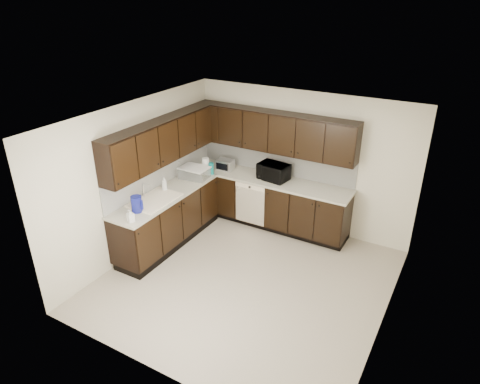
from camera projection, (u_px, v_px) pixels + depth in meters
name	position (u px, v px, depth m)	size (l,w,h in m)	color
floor	(246.00, 280.00, 6.49)	(4.00, 4.00, 0.00)	#A99D8C
ceiling	(247.00, 120.00, 5.41)	(4.00, 4.00, 0.00)	white
wall_back	(301.00, 162.00, 7.52)	(4.00, 0.02, 2.50)	beige
wall_left	(137.00, 179.00, 6.84)	(0.02, 4.00, 2.50)	beige
wall_right	(394.00, 246.00, 5.06)	(0.02, 4.00, 2.50)	beige
wall_front	(153.00, 286.00, 4.38)	(4.00, 0.02, 2.50)	beige
lower_cabinets	(227.00, 211.00, 7.63)	(3.00, 2.80, 0.90)	black
countertop	(226.00, 185.00, 7.41)	(3.03, 2.83, 0.04)	#B4AF9D
backsplash	(222.00, 165.00, 7.56)	(3.00, 2.80, 0.48)	silver
upper_cabinets	(224.00, 136.00, 7.16)	(3.00, 2.80, 0.70)	black
dishwasher	(250.00, 201.00, 7.67)	(0.58, 0.04, 0.78)	#F0E0C4
sink	(154.00, 204.00, 6.85)	(0.54, 0.82, 0.42)	#F0E0C4
microwave	(273.00, 172.00, 7.53)	(0.52, 0.36, 0.29)	black
soap_bottle_a	(131.00, 216.00, 6.18)	(0.09, 0.09, 0.20)	gray
soap_bottle_b	(164.00, 184.00, 7.12)	(0.10, 0.10, 0.25)	gray
toaster_oven	(225.00, 165.00, 7.96)	(0.31, 0.23, 0.19)	silver
storage_bin	(194.00, 173.00, 7.62)	(0.48, 0.36, 0.19)	silver
blue_pitcher	(137.00, 204.00, 6.45)	(0.17, 0.17, 0.25)	#101898
teal_tumbler	(211.00, 169.00, 7.76)	(0.10, 0.10, 0.21)	#0B7A7E
paper_towel_roll	(206.00, 166.00, 7.79)	(0.13, 0.13, 0.28)	white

